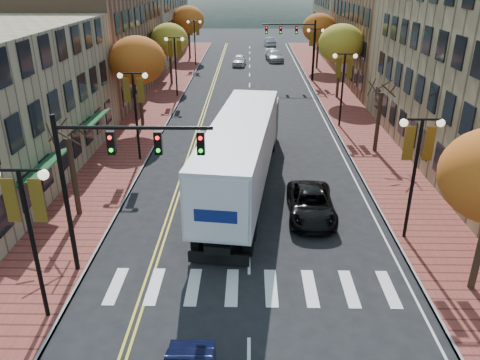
{
  "coord_description": "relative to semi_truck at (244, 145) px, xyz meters",
  "views": [
    {
      "loc": [
        -0.07,
        -13.75,
        11.81
      ],
      "look_at": [
        -0.49,
        7.93,
        2.2
      ],
      "focal_mm": 35.0,
      "sensor_mm": 36.0,
      "label": 1
    }
  ],
  "objects": [
    {
      "name": "traffic_mast_near",
      "position": [
        -5.15,
        -8.91,
        2.28
      ],
      "size": [
        6.1,
        0.35,
        7.0
      ],
      "color": "black",
      "rests_on": "ground"
    },
    {
      "name": "lamp_right_b",
      "position": [
        7.83,
        12.1,
        1.65
      ],
      "size": [
        1.96,
        0.36,
        6.05
      ],
      "color": "black",
      "rests_on": "ground"
    },
    {
      "name": "tree_right_d",
      "position": [
        9.33,
        38.1,
        2.64
      ],
      "size": [
        4.35,
        4.35,
        7.0
      ],
      "color": "#382619",
      "rests_on": "sidewalk_right"
    },
    {
      "name": "building_right_far",
      "position": [
        18.83,
        52.1,
        2.86
      ],
      "size": [
        15.0,
        20.0,
        11.0
      ],
      "primitive_type": "cube",
      "color": "#9E8966",
      "rests_on": "ground"
    },
    {
      "name": "building_left_mid",
      "position": [
        -16.67,
        24.1,
        2.86
      ],
      "size": [
        12.0,
        24.0,
        11.0
      ],
      "primitive_type": "cube",
      "color": "brown",
      "rests_on": "ground"
    },
    {
      "name": "sidewalk_right",
      "position": [
        9.33,
        20.6,
        -2.57
      ],
      "size": [
        4.0,
        85.0,
        0.15
      ],
      "primitive_type": "cube",
      "color": "brown",
      "rests_on": "ground"
    },
    {
      "name": "sidewalk_left",
      "position": [
        -8.67,
        20.6,
        -2.57
      ],
      "size": [
        4.0,
        85.0,
        0.15
      ],
      "primitive_type": "cube",
      "color": "brown",
      "rests_on": "ground"
    },
    {
      "name": "car_far_silver",
      "position": [
        3.95,
        44.25,
        -1.89
      ],
      "size": [
        2.79,
        5.45,
        1.51
      ],
      "primitive_type": "imported",
      "rotation": [
        0.0,
        0.0,
        0.13
      ],
      "color": "#A6A6AD",
      "rests_on": "ground"
    },
    {
      "name": "tree_left_a",
      "position": [
        -8.67,
        -3.9,
        -0.39
      ],
      "size": [
        0.28,
        0.28,
        4.2
      ],
      "color": "#382619",
      "rests_on": "sidewalk_left"
    },
    {
      "name": "tree_left_d",
      "position": [
        -8.67,
        46.1,
        2.96
      ],
      "size": [
        4.61,
        4.61,
        7.42
      ],
      "color": "#382619",
      "rests_on": "sidewalk_left"
    },
    {
      "name": "building_left_far",
      "position": [
        -16.67,
        49.1,
        2.11
      ],
      "size": [
        12.0,
        26.0,
        9.5
      ],
      "primitive_type": "cube",
      "color": "#9E8966",
      "rests_on": "ground"
    },
    {
      "name": "lamp_left_b",
      "position": [
        -7.17,
        4.1,
        1.65
      ],
      "size": [
        1.96,
        0.36,
        6.05
      ],
      "color": "black",
      "rests_on": "ground"
    },
    {
      "name": "tree_left_c",
      "position": [
        -8.67,
        28.1,
        2.41
      ],
      "size": [
        4.16,
        4.16,
        6.69
      ],
      "color": "#382619",
      "rests_on": "sidewalk_left"
    },
    {
      "name": "lamp_left_c",
      "position": [
        -7.17,
        22.1,
        1.65
      ],
      "size": [
        1.96,
        0.36,
        6.05
      ],
      "color": "black",
      "rests_on": "ground"
    },
    {
      "name": "traffic_mast_far",
      "position": [
        5.8,
        30.09,
        2.28
      ],
      "size": [
        6.1,
        0.34,
        7.0
      ],
      "color": "black",
      "rests_on": "ground"
    },
    {
      "name": "semi_truck",
      "position": [
        0.0,
        0.0,
        0.0
      ],
      "size": [
        5.05,
        18.32,
        4.53
      ],
      "rotation": [
        0.0,
        0.0,
        -0.12
      ],
      "color": "black",
      "rests_on": "ground"
    },
    {
      "name": "lamp_right_c",
      "position": [
        7.83,
        30.1,
        1.65
      ],
      "size": [
        1.96,
        0.36,
        6.05
      ],
      "color": "black",
      "rests_on": "ground"
    },
    {
      "name": "car_far_oncoming",
      "position": [
        3.87,
        58.92,
        -1.85
      ],
      "size": [
        2.08,
        4.97,
        1.6
      ],
      "primitive_type": "imported",
      "rotation": [
        0.0,
        0.0,
        3.22
      ],
      "color": "#9D9DA4",
      "rests_on": "ground"
    },
    {
      "name": "ground",
      "position": [
        0.33,
        -11.9,
        -2.64
      ],
      "size": [
        200.0,
        200.0,
        0.0
      ],
      "primitive_type": "plane",
      "color": "black",
      "rests_on": "ground"
    },
    {
      "name": "tree_right_b",
      "position": [
        9.33,
        6.1,
        -0.39
      ],
      "size": [
        0.28,
        0.28,
        4.2
      ],
      "color": "#382619",
      "rests_on": "sidewalk_right"
    },
    {
      "name": "lamp_left_a",
      "position": [
        -7.17,
        -11.9,
        1.65
      ],
      "size": [
        1.96,
        0.36,
        6.05
      ],
      "color": "black",
      "rests_on": "ground"
    },
    {
      "name": "tree_left_b",
      "position": [
        -8.67,
        12.1,
        2.8
      ],
      "size": [
        4.48,
        4.48,
        7.21
      ],
      "color": "#382619",
      "rests_on": "sidewalk_left"
    },
    {
      "name": "car_far_white",
      "position": [
        -1.13,
        40.57,
        -1.91
      ],
      "size": [
        1.96,
        4.4,
        1.47
      ],
      "primitive_type": "imported",
      "rotation": [
        0.0,
        0.0,
        -0.05
      ],
      "color": "silver",
      "rests_on": "ground"
    },
    {
      "name": "lamp_left_d",
      "position": [
        -7.17,
        40.1,
        1.65
      ],
      "size": [
        1.96,
        0.36,
        6.05
      ],
      "color": "black",
      "rests_on": "ground"
    },
    {
      "name": "building_right_mid",
      "position": [
        18.83,
        30.1,
        2.36
      ],
      "size": [
        15.0,
        24.0,
        10.0
      ],
      "primitive_type": "cube",
      "color": "brown",
      "rests_on": "ground"
    },
    {
      "name": "lamp_right_a",
      "position": [
        7.83,
        -5.9,
        1.65
      ],
      "size": [
        1.96,
        0.36,
        6.05
      ],
      "color": "black",
      "rests_on": "ground"
    },
    {
      "name": "tree_right_c",
      "position": [
        9.33,
        22.1,
        2.8
      ],
      "size": [
        4.48,
        4.48,
        7.21
      ],
      "color": "#382619",
      "rests_on": "sidewalk_right"
    },
    {
      "name": "black_suv",
      "position": [
        3.57,
        -3.67,
        -1.93
      ],
      "size": [
        2.54,
        5.22,
        1.43
      ],
      "primitive_type": "imported",
      "rotation": [
        0.0,
        0.0,
        -0.03
      ],
      "color": "black",
      "rests_on": "ground"
    }
  ]
}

